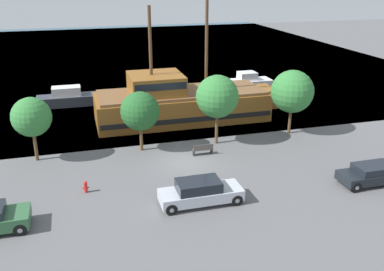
{
  "coord_description": "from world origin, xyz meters",
  "views": [
    {
      "loc": [
        -7.16,
        -27.33,
        12.95
      ],
      "look_at": [
        1.04,
        2.0,
        1.2
      ],
      "focal_mm": 40.0,
      "sensor_mm": 36.0,
      "label": 1
    }
  ],
  "objects_px": {
    "parked_car_curb_front": "(200,192)",
    "parked_car_curb_mid": "(375,174)",
    "bench_promenade_east": "(203,149)",
    "moored_boat_outer": "(71,98)",
    "pirate_ship": "(180,102)",
    "fire_hydrant": "(86,186)",
    "moored_boat_dockside": "(249,82)"
  },
  "relations": [
    {
      "from": "parked_car_curb_front",
      "to": "parked_car_curb_mid",
      "type": "distance_m",
      "value": 11.68
    },
    {
      "from": "pirate_ship",
      "to": "parked_car_curb_front",
      "type": "distance_m",
      "value": 15.52
    },
    {
      "from": "parked_car_curb_front",
      "to": "bench_promenade_east",
      "type": "distance_m",
      "value": 7.24
    },
    {
      "from": "parked_car_curb_mid",
      "to": "parked_car_curb_front",
      "type": "bearing_deg",
      "value": 177.5
    },
    {
      "from": "parked_car_curb_front",
      "to": "fire_hydrant",
      "type": "height_order",
      "value": "parked_car_curb_front"
    },
    {
      "from": "moored_boat_dockside",
      "to": "parked_car_curb_mid",
      "type": "distance_m",
      "value": 24.79
    },
    {
      "from": "moored_boat_dockside",
      "to": "moored_boat_outer",
      "type": "distance_m",
      "value": 20.36
    },
    {
      "from": "moored_boat_outer",
      "to": "fire_hydrant",
      "type": "relative_size",
      "value": 9.3
    },
    {
      "from": "moored_boat_outer",
      "to": "parked_car_curb_front",
      "type": "distance_m",
      "value": 23.89
    },
    {
      "from": "moored_boat_dockside",
      "to": "parked_car_curb_front",
      "type": "bearing_deg",
      "value": -118.72
    },
    {
      "from": "parked_car_curb_mid",
      "to": "bench_promenade_east",
      "type": "distance_m",
      "value": 11.96
    },
    {
      "from": "parked_car_curb_front",
      "to": "parked_car_curb_mid",
      "type": "xyz_separation_m",
      "value": [
        11.67,
        -0.51,
        -0.08
      ]
    },
    {
      "from": "moored_boat_outer",
      "to": "pirate_ship",
      "type": "bearing_deg",
      "value": -38.08
    },
    {
      "from": "moored_boat_outer",
      "to": "parked_car_curb_mid",
      "type": "distance_m",
      "value": 29.91
    },
    {
      "from": "parked_car_curb_front",
      "to": "bench_promenade_east",
      "type": "relative_size",
      "value": 3.2
    },
    {
      "from": "moored_boat_outer",
      "to": "fire_hydrant",
      "type": "distance_m",
      "value": 19.6
    },
    {
      "from": "bench_promenade_east",
      "to": "pirate_ship",
      "type": "bearing_deg",
      "value": 87.62
    },
    {
      "from": "pirate_ship",
      "to": "parked_car_curb_front",
      "type": "height_order",
      "value": "pirate_ship"
    },
    {
      "from": "pirate_ship",
      "to": "bench_promenade_east",
      "type": "relative_size",
      "value": 11.01
    },
    {
      "from": "parked_car_curb_mid",
      "to": "bench_promenade_east",
      "type": "height_order",
      "value": "parked_car_curb_mid"
    },
    {
      "from": "moored_boat_dockside",
      "to": "bench_promenade_east",
      "type": "height_order",
      "value": "moored_boat_dockside"
    },
    {
      "from": "parked_car_curb_mid",
      "to": "bench_promenade_east",
      "type": "relative_size",
      "value": 3.14
    },
    {
      "from": "parked_car_curb_mid",
      "to": "fire_hydrant",
      "type": "xyz_separation_m",
      "value": [
        -18.16,
        3.75,
        -0.26
      ]
    },
    {
      "from": "pirate_ship",
      "to": "bench_promenade_east",
      "type": "bearing_deg",
      "value": -92.38
    },
    {
      "from": "moored_boat_outer",
      "to": "fire_hydrant",
      "type": "bearing_deg",
      "value": -88.41
    },
    {
      "from": "bench_promenade_east",
      "to": "parked_car_curb_front",
      "type": "bearing_deg",
      "value": -108.28
    },
    {
      "from": "moored_boat_dockside",
      "to": "parked_car_curb_mid",
      "type": "xyz_separation_m",
      "value": [
        -1.6,
        -24.74,
        -0.06
      ]
    },
    {
      "from": "fire_hydrant",
      "to": "bench_promenade_east",
      "type": "height_order",
      "value": "bench_promenade_east"
    },
    {
      "from": "moored_boat_outer",
      "to": "parked_car_curb_front",
      "type": "height_order",
      "value": "moored_boat_outer"
    },
    {
      "from": "parked_car_curb_front",
      "to": "fire_hydrant",
      "type": "bearing_deg",
      "value": 153.45
    },
    {
      "from": "pirate_ship",
      "to": "fire_hydrant",
      "type": "height_order",
      "value": "pirate_ship"
    },
    {
      "from": "moored_boat_outer",
      "to": "parked_car_curb_front",
      "type": "xyz_separation_m",
      "value": [
        7.03,
        -22.83,
        0.02
      ]
    }
  ]
}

